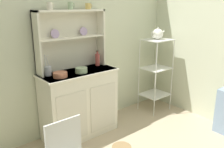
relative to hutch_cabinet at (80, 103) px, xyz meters
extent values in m
cube|color=beige|center=(0.15, 0.26, 0.80)|extent=(3.84, 0.05, 2.50)
cube|color=silver|center=(0.00, 0.00, -0.01)|extent=(0.97, 0.42, 0.88)
cube|color=beige|center=(-0.23, -0.21, -0.06)|extent=(0.41, 0.01, 0.62)
cube|color=beige|center=(0.23, -0.21, -0.06)|extent=(0.41, 0.01, 0.62)
cube|color=white|center=(0.00, 0.00, 0.42)|extent=(1.00, 0.45, 0.02)
cube|color=silver|center=(0.00, 0.20, 0.81)|extent=(0.93, 0.02, 0.75)
cube|color=silver|center=(-0.45, 0.12, 0.81)|extent=(0.02, 0.18, 0.75)
cube|color=silver|center=(0.45, 0.12, 0.81)|extent=(0.02, 0.18, 0.75)
cube|color=silver|center=(0.00, 0.12, 0.84)|extent=(0.89, 0.16, 0.02)
cube|color=silver|center=(0.00, 0.12, 1.17)|extent=(0.93, 0.18, 0.02)
cylinder|color=#B79ECC|center=(-0.20, 0.16, 0.90)|extent=(0.11, 0.03, 0.11)
cylinder|color=#B79ECC|center=(0.20, 0.16, 0.90)|extent=(0.11, 0.03, 0.11)
cylinder|color=silver|center=(1.17, -0.30, 0.14)|extent=(0.01, 0.01, 1.18)
cylinder|color=silver|center=(1.57, -0.30, 0.14)|extent=(0.01, 0.01, 1.18)
cylinder|color=silver|center=(1.17, 0.05, 0.14)|extent=(0.01, 0.01, 1.18)
cylinder|color=silver|center=(1.57, 0.05, 0.14)|extent=(0.01, 0.01, 1.18)
cube|color=silver|center=(1.37, -0.12, 0.72)|extent=(0.43, 0.37, 0.01)
cube|color=silver|center=(1.37, -0.12, 0.26)|extent=(0.43, 0.37, 0.01)
cube|color=silver|center=(1.37, -0.12, -0.18)|extent=(0.43, 0.37, 0.01)
cube|color=white|center=(-0.76, -0.99, 0.20)|extent=(0.31, 0.02, 0.40)
cylinder|color=silver|center=(-0.27, 0.12, 1.23)|extent=(0.06, 0.06, 0.08)
torus|color=silver|center=(-0.22, 0.12, 1.23)|extent=(0.01, 0.05, 0.05)
cylinder|color=#9EB78E|center=(0.00, 0.12, 1.23)|extent=(0.06, 0.06, 0.09)
torus|color=#9EB78E|center=(0.05, 0.12, 1.23)|extent=(0.01, 0.05, 0.05)
cylinder|color=#DBB760|center=(0.26, 0.12, 1.22)|extent=(0.07, 0.07, 0.08)
torus|color=#DBB760|center=(0.31, 0.12, 1.23)|extent=(0.01, 0.04, 0.04)
cylinder|color=#C67556|center=(-0.29, -0.07, 0.46)|extent=(0.17, 0.17, 0.06)
cylinder|color=#9EB78E|center=(0.00, -0.07, 0.46)|extent=(0.15, 0.15, 0.06)
cylinder|color=#B74C47|center=(0.37, 0.09, 0.51)|extent=(0.06, 0.06, 0.16)
cylinder|color=#B74C47|center=(0.37, 0.09, 0.61)|extent=(0.03, 0.03, 0.03)
cylinder|color=#4C382D|center=(0.37, 0.09, 0.63)|extent=(0.03, 0.03, 0.01)
cylinder|color=#B2B7C6|center=(-0.37, 0.08, 0.48)|extent=(0.08, 0.08, 0.11)
cylinder|color=silver|center=(-0.37, 0.05, 0.57)|extent=(0.04, 0.01, 0.19)
ellipsoid|color=silver|center=(-0.37, 0.05, 0.67)|extent=(0.02, 0.01, 0.01)
cylinder|color=silver|center=(-0.39, 0.09, 0.57)|extent=(0.02, 0.04, 0.20)
ellipsoid|color=silver|center=(-0.39, 0.09, 0.68)|extent=(0.02, 0.01, 0.01)
sphere|color=white|center=(1.37, -0.12, 0.81)|extent=(0.17, 0.17, 0.17)
sphere|color=silver|center=(1.37, -0.12, 0.90)|extent=(0.02, 0.02, 0.02)
cylinder|color=white|center=(1.48, -0.12, 0.82)|extent=(0.09, 0.02, 0.07)
torus|color=white|center=(1.28, -0.12, 0.81)|extent=(0.01, 0.10, 0.10)
camera|label=1|loc=(-1.52, -2.48, 1.25)|focal=37.97mm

